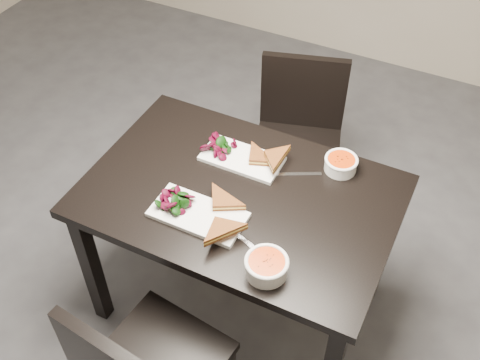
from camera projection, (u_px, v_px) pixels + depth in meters
The scene contains 13 objects.
ground at pixel (137, 303), 2.74m from camera, with size 5.00×5.00×0.00m, color #47474C.
table at pixel (240, 210), 2.29m from camera, with size 1.20×0.80×0.75m.
chair_far at pixel (299, 132), 2.88m from camera, with size 0.52×0.52×0.85m.
plate_near at pixel (198, 215), 2.13m from camera, with size 0.35×0.18×0.02m, color white.
sandwich_near at pixel (215, 211), 2.09m from camera, with size 0.18×0.13×0.06m, color brown, non-canonical shape.
salad_near at pixel (174, 200), 2.14m from camera, with size 0.11×0.10×0.05m, color black, non-canonical shape.
soup_bowl_near at pixel (266, 266), 1.93m from camera, with size 0.15×0.15×0.07m.
cutlery_near at pixel (253, 247), 2.03m from camera, with size 0.18×0.02×0.00m, color silver.
plate_far at pixel (242, 159), 2.34m from camera, with size 0.33×0.16×0.02m, color white.
sandwich_far at pixel (255, 160), 2.29m from camera, with size 0.16×0.12×0.05m, color brown, non-canonical shape.
salad_far at pixel (220, 146), 2.35m from camera, with size 0.10×0.09×0.04m, color black, non-canonical shape.
soup_bowl_far at pixel (341, 163), 2.28m from camera, with size 0.13×0.13×0.06m.
cutlery_far at pixel (299, 174), 2.29m from camera, with size 0.18×0.02×0.00m, color silver.
Camera 1 is at (1.11, -1.13, 2.36)m, focal length 43.08 mm.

